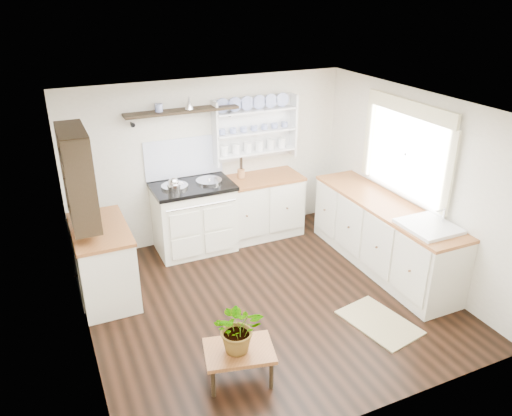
# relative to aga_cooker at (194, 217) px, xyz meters

# --- Properties ---
(floor) EXTENTS (4.00, 3.80, 0.01)m
(floor) POSITION_rel_aga_cooker_xyz_m (0.38, -1.57, -0.49)
(floor) COLOR black
(floor) RESTS_ON ground
(wall_back) EXTENTS (4.00, 0.02, 2.30)m
(wall_back) POSITION_rel_aga_cooker_xyz_m (0.38, 0.33, 0.66)
(wall_back) COLOR beige
(wall_back) RESTS_ON ground
(wall_right) EXTENTS (0.02, 3.80, 2.30)m
(wall_right) POSITION_rel_aga_cooker_xyz_m (2.38, -1.57, 0.66)
(wall_right) COLOR beige
(wall_right) RESTS_ON ground
(wall_left) EXTENTS (0.02, 3.80, 2.30)m
(wall_left) POSITION_rel_aga_cooker_xyz_m (-1.62, -1.57, 0.66)
(wall_left) COLOR beige
(wall_left) RESTS_ON ground
(ceiling) EXTENTS (4.00, 3.80, 0.01)m
(ceiling) POSITION_rel_aga_cooker_xyz_m (0.38, -1.57, 1.81)
(ceiling) COLOR white
(ceiling) RESTS_ON wall_back
(window) EXTENTS (0.08, 1.55, 1.22)m
(window) POSITION_rel_aga_cooker_xyz_m (2.33, -1.42, 1.07)
(window) COLOR white
(window) RESTS_ON wall_right
(aga_cooker) EXTENTS (1.08, 0.75, 1.00)m
(aga_cooker) POSITION_rel_aga_cooker_xyz_m (0.00, 0.00, 0.00)
(aga_cooker) COLOR white
(aga_cooker) RESTS_ON floor
(back_cabinets) EXTENTS (1.27, 0.63, 0.90)m
(back_cabinets) POSITION_rel_aga_cooker_xyz_m (0.98, 0.03, -0.03)
(back_cabinets) COLOR beige
(back_cabinets) RESTS_ON floor
(right_cabinets) EXTENTS (0.62, 2.43, 0.90)m
(right_cabinets) POSITION_rel_aga_cooker_xyz_m (2.08, -1.47, -0.03)
(right_cabinets) COLOR beige
(right_cabinets) RESTS_ON floor
(belfast_sink) EXTENTS (0.55, 0.60, 0.45)m
(belfast_sink) POSITION_rel_aga_cooker_xyz_m (2.08, -2.22, 0.31)
(belfast_sink) COLOR white
(belfast_sink) RESTS_ON right_cabinets
(left_cabinets) EXTENTS (0.62, 1.13, 0.90)m
(left_cabinets) POSITION_rel_aga_cooker_xyz_m (-1.32, -0.67, -0.03)
(left_cabinets) COLOR beige
(left_cabinets) RESTS_ON floor
(plate_rack) EXTENTS (1.20, 0.22, 0.90)m
(plate_rack) POSITION_rel_aga_cooker_xyz_m (1.03, 0.29, 1.06)
(plate_rack) COLOR white
(plate_rack) RESTS_ON wall_back
(high_shelf) EXTENTS (1.50, 0.29, 0.16)m
(high_shelf) POSITION_rel_aga_cooker_xyz_m (-0.02, 0.21, 1.42)
(high_shelf) COLOR black
(high_shelf) RESTS_ON wall_back
(left_shelving) EXTENTS (0.28, 0.80, 1.05)m
(left_shelving) POSITION_rel_aga_cooker_xyz_m (-1.46, -0.67, 1.06)
(left_shelving) COLOR black
(left_shelving) RESTS_ON wall_left
(kettle) EXTENTS (0.17, 0.17, 0.21)m
(kettle) POSITION_rel_aga_cooker_xyz_m (-0.28, -0.12, 0.55)
(kettle) COLOR silver
(kettle) RESTS_ON aga_cooker
(utensil_crock) EXTENTS (0.10, 0.10, 0.12)m
(utensil_crock) POSITION_rel_aga_cooker_xyz_m (0.76, 0.11, 0.48)
(utensil_crock) COLOR #AC703F
(utensil_crock) RESTS_ON back_cabinets
(center_table) EXTENTS (0.72, 0.59, 0.34)m
(center_table) POSITION_rel_aga_cooker_xyz_m (-0.42, -2.62, -0.19)
(center_table) COLOR brown
(center_table) RESTS_ON floor
(potted_plant) EXTENTS (0.55, 0.51, 0.50)m
(potted_plant) POSITION_rel_aga_cooker_xyz_m (-0.42, -2.62, 0.10)
(potted_plant) COLOR #3F7233
(potted_plant) RESTS_ON center_table
(floor_rug) EXTENTS (0.70, 0.94, 0.02)m
(floor_rug) POSITION_rel_aga_cooker_xyz_m (1.31, -2.48, -0.48)
(floor_rug) COLOR olive
(floor_rug) RESTS_ON floor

